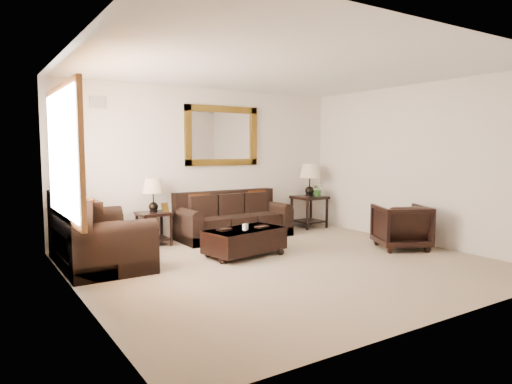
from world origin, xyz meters
TOP-DOWN VIEW (x-y plane):
  - room at (0.00, 0.00)m, footprint 5.51×5.01m
  - window at (-2.70, 0.90)m, footprint 0.07×1.96m
  - mirror at (0.34, 2.47)m, footprint 1.50×0.06m
  - air_vent at (-1.90, 2.48)m, footprint 0.25×0.02m
  - sofa at (0.34, 2.10)m, footprint 2.04×0.88m
  - loveseat at (-2.27, 1.37)m, footprint 1.06×1.79m
  - end_table_left at (-1.11, 2.20)m, footprint 0.51×0.51m
  - end_table_right at (2.19, 2.16)m, footprint 0.59×0.59m
  - coffee_table at (-0.23, 0.73)m, footprint 1.32×0.87m
  - armchair at (2.15, -0.20)m, footprint 1.02×1.00m
  - potted_plant at (2.32, 2.06)m, footprint 0.28×0.30m

SIDE VIEW (x-z plane):
  - coffee_table at x=-0.23m, z-range 0.00..0.52m
  - sofa at x=0.34m, z-range -0.11..0.72m
  - loveseat at x=-2.27m, z-range -0.13..0.87m
  - armchair at x=2.15m, z-range 0.00..0.79m
  - end_table_left at x=-1.11m, z-range 0.17..1.29m
  - potted_plant at x=2.32m, z-range 0.65..0.87m
  - end_table_right at x=2.19m, z-range 0.20..1.50m
  - room at x=0.00m, z-range 0.00..2.71m
  - window at x=-2.70m, z-range 0.72..2.38m
  - mirror at x=0.34m, z-range 1.30..2.40m
  - air_vent at x=-1.90m, z-range 2.26..2.44m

